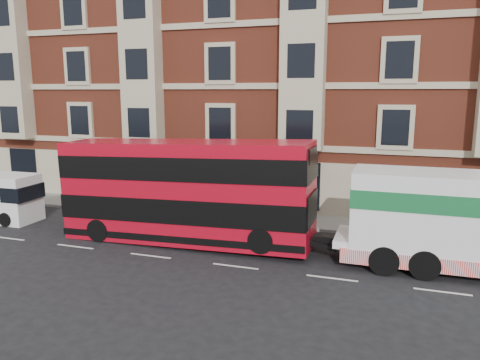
{
  "coord_description": "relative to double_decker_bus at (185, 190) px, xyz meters",
  "views": [
    {
      "loc": [
        6.03,
        -17.51,
        7.21
      ],
      "look_at": [
        -1.14,
        4.0,
        2.89
      ],
      "focal_mm": 35.0,
      "sensor_mm": 36.0,
      "label": 1
    }
  ],
  "objects": [
    {
      "name": "tow_truck",
      "position": [
        12.06,
        0.0,
        -0.45
      ],
      "size": [
        9.7,
        2.87,
        4.04
      ],
      "color": "white",
      "rests_on": "ground"
    },
    {
      "name": "victorian_terrace",
      "position": [
        3.8,
        12.73,
        7.47
      ],
      "size": [
        45.0,
        12.0,
        20.4
      ],
      "color": "brown",
      "rests_on": "ground"
    },
    {
      "name": "pedestrian",
      "position": [
        -4.22,
        5.5,
        -1.51
      ],
      "size": [
        0.82,
        0.72,
        1.89
      ],
      "primitive_type": "imported",
      "rotation": [
        0.0,
        0.0,
        -0.49
      ],
      "color": "#182230",
      "rests_on": "sidewalk"
    },
    {
      "name": "double_decker_bus",
      "position": [
        0.0,
        0.0,
        0.0
      ],
      "size": [
        12.12,
        2.78,
        4.91
      ],
      "color": "#B3091C",
      "rests_on": "ground"
    },
    {
      "name": "sidewalk",
      "position": [
        3.3,
        5.23,
        -2.52
      ],
      "size": [
        90.0,
        3.0,
        0.15
      ],
      "primitive_type": "cube",
      "color": "slate",
      "rests_on": "ground"
    },
    {
      "name": "lamp_post_west",
      "position": [
        -2.7,
        3.93,
        0.08
      ],
      "size": [
        0.35,
        0.15,
        4.35
      ],
      "color": "black",
      "rests_on": "sidewalk"
    },
    {
      "name": "ground",
      "position": [
        3.3,
        -2.27,
        -2.6
      ],
      "size": [
        120.0,
        120.0,
        0.0
      ],
      "primitive_type": "plane",
      "color": "black",
      "rests_on": "ground"
    }
  ]
}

